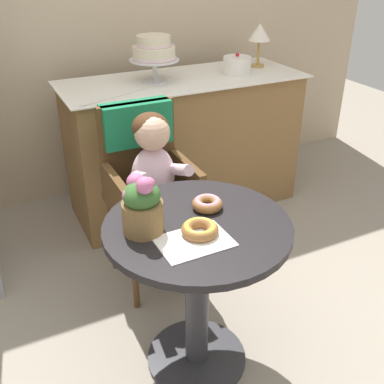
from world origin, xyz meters
The scene contains 12 objects.
ground_plane centered at (0.00, 0.00, 0.00)m, with size 8.00×8.00×0.00m, color gray.
cafe_table centered at (0.00, 0.00, 0.51)m, with size 0.72×0.72×0.72m.
wicker_chair centered at (0.05, 0.71, 0.64)m, with size 0.42×0.45×0.95m.
seated_child centered at (0.05, 0.56, 0.68)m, with size 0.27×0.32×0.73m.
paper_napkin centered at (-0.06, -0.10, 0.72)m, with size 0.26×0.18×0.00m, color white.
donut_front centered at (0.08, 0.08, 0.74)m, with size 0.12×0.12×0.04m.
donut_mid centered at (-0.03, -0.07, 0.74)m, with size 0.14×0.14×0.04m.
flower_vase centered at (-0.20, 0.04, 0.83)m, with size 0.15×0.15×0.24m.
display_counter centered at (0.55, 1.30, 0.45)m, with size 1.56×0.62×0.90m.
tiered_cake_stand centered at (0.36, 1.30, 1.08)m, with size 0.30×0.30×0.28m.
round_layer_cake centered at (0.91, 1.25, 0.96)m, with size 0.18×0.18×0.13m.
table_lamp centered at (1.14, 1.36, 1.12)m, with size 0.15×0.15×0.28m.
Camera 1 is at (-0.65, -1.30, 1.65)m, focal length 42.84 mm.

